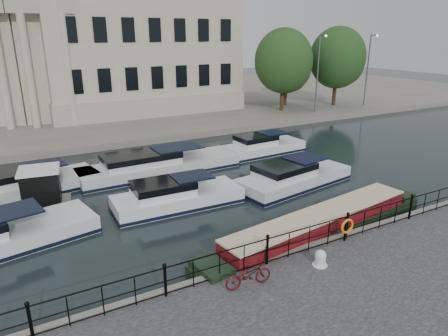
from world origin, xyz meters
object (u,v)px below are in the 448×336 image
(narrowboat, at_px, (321,229))
(harbour_hut, at_px, (42,190))
(bicycle, at_px, (248,275))
(life_ring_post, at_px, (347,227))
(mooring_bollard, at_px, (320,258))

(narrowboat, relative_size, harbour_hut, 4.42)
(bicycle, xyz_separation_m, narrowboat, (5.29, 2.28, -0.63))
(life_ring_post, relative_size, narrowboat, 0.08)
(narrowboat, distance_m, harbour_hut, 14.37)
(mooring_bollard, bearing_deg, bicycle, 176.45)
(life_ring_post, bearing_deg, harbour_hut, 133.34)
(bicycle, distance_m, mooring_bollard, 3.04)
(life_ring_post, bearing_deg, bicycle, -172.29)
(life_ring_post, relative_size, harbour_hut, 0.36)
(bicycle, height_order, narrowboat, bicycle)
(mooring_bollard, distance_m, life_ring_post, 2.38)
(mooring_bollard, xyz_separation_m, life_ring_post, (2.17, 0.89, 0.38))
(bicycle, bearing_deg, mooring_bollard, -88.60)
(mooring_bollard, relative_size, harbour_hut, 0.21)
(life_ring_post, distance_m, narrowboat, 1.80)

